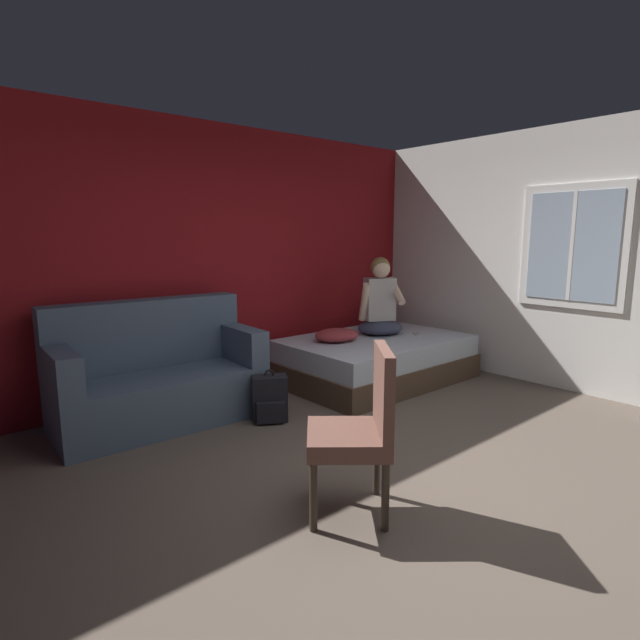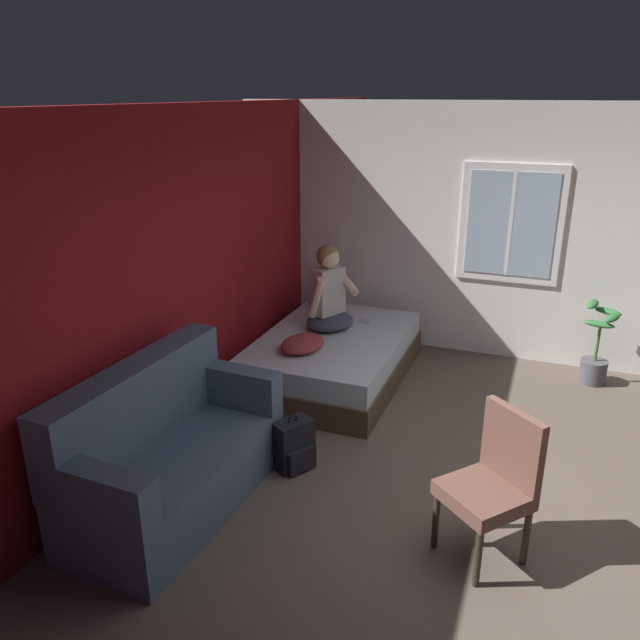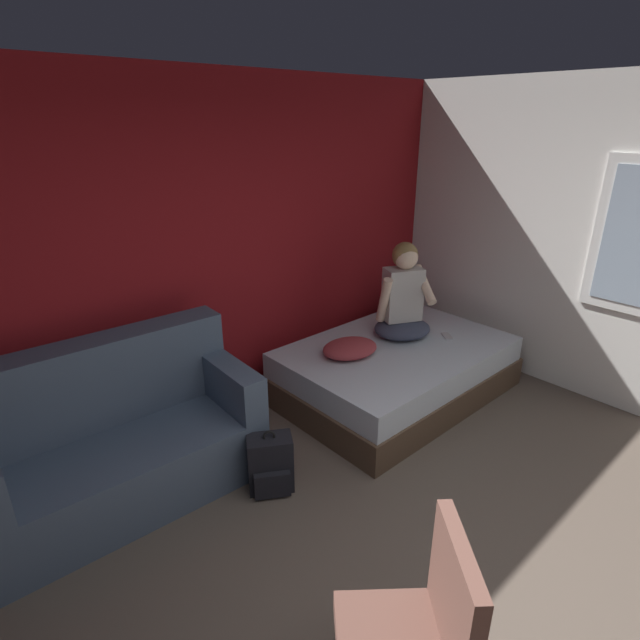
{
  "view_description": "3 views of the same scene",
  "coord_description": "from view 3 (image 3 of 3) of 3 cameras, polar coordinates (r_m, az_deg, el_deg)",
  "views": [
    {
      "loc": [
        -2.41,
        -1.79,
        1.6
      ],
      "look_at": [
        0.42,
        1.52,
        0.86
      ],
      "focal_mm": 28.0,
      "sensor_mm": 36.0,
      "label": 1
    },
    {
      "loc": [
        -3.91,
        -0.07,
        2.78
      ],
      "look_at": [
        0.94,
        1.81,
        0.87
      ],
      "focal_mm": 35.0,
      "sensor_mm": 36.0,
      "label": 2
    },
    {
      "loc": [
        -1.63,
        -0.61,
        2.37
      ],
      "look_at": [
        0.52,
        1.77,
        1.05
      ],
      "focal_mm": 28.0,
      "sensor_mm": 36.0,
      "label": 3
    }
  ],
  "objects": [
    {
      "name": "cell_phone",
      "position": [
        4.75,
        14.3,
        -1.77
      ],
      "size": [
        0.14,
        0.16,
        0.01
      ],
      "primitive_type": "cube",
      "rotation": [
        0.0,
        0.0,
        5.65
      ],
      "color": "#B7B7BC",
      "rests_on": "bed"
    },
    {
      "name": "side_chair",
      "position": [
        2.28,
        10.9,
        -31.89
      ],
      "size": [
        0.65,
        0.65,
        0.98
      ],
      "color": "#382D23",
      "rests_on": "ground"
    },
    {
      "name": "wall_back_accent",
      "position": [
        3.96,
        -16.35,
        6.55
      ],
      "size": [
        10.61,
        0.16,
        2.7
      ],
      "primitive_type": "cube",
      "color": "maroon",
      "rests_on": "ground"
    },
    {
      "name": "person_seated",
      "position": [
        4.55,
        9.47,
        2.33
      ],
      "size": [
        0.66,
        0.62,
        0.88
      ],
      "color": "#383D51",
      "rests_on": "bed"
    },
    {
      "name": "throw_pillow",
      "position": [
        4.22,
        3.44,
        -3.24
      ],
      "size": [
        0.56,
        0.48,
        0.14
      ],
      "primitive_type": "ellipsoid",
      "rotation": [
        0.0,
        0.0,
        -0.27
      ],
      "color": "#993338",
      "rests_on": "bed"
    },
    {
      "name": "bed",
      "position": [
        4.59,
        8.66,
        -5.63
      ],
      "size": [
        2.04,
        1.37,
        0.48
      ],
      "color": "#4C3828",
      "rests_on": "ground"
    },
    {
      "name": "backpack",
      "position": [
        3.51,
        -5.68,
        -16.14
      ],
      "size": [
        0.35,
        0.34,
        0.46
      ],
      "color": "black",
      "rests_on": "ground"
    },
    {
      "name": "couch",
      "position": [
        3.61,
        -21.81,
        -12.64
      ],
      "size": [
        1.74,
        0.9,
        1.04
      ],
      "color": "#47566B",
      "rests_on": "ground"
    }
  ]
}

